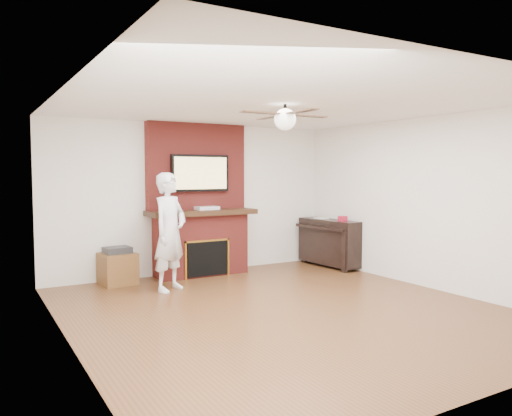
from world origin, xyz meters
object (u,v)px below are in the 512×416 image
person (170,232)px  side_table (118,267)px  fireplace (199,215)px  piano (329,241)px

person → side_table: 1.12m
fireplace → person: 1.19m
fireplace → piano: size_ratio=1.90×
fireplace → piano: fireplace is taller
side_table → piano: 3.71m
fireplace → piano: 2.42m
fireplace → side_table: size_ratio=4.41×
side_table → fireplace: bearing=-2.9°
fireplace → person: bearing=-134.6°
person → piano: bearing=-27.4°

